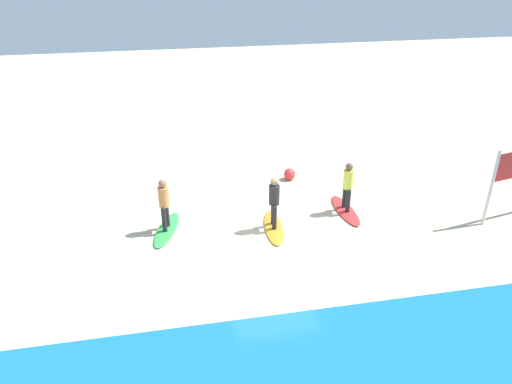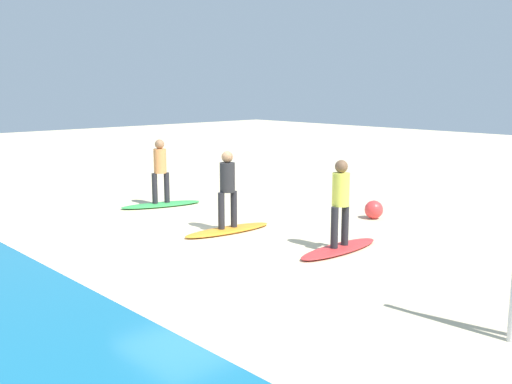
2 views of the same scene
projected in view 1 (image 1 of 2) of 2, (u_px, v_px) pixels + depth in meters
The scene contains 8 objects.
ground_plane at pixel (273, 246), 14.44m from camera, with size 60.00×60.00×0.00m, color beige.
surfboard_red at pixel (345, 210), 16.23m from camera, with size 2.10×0.56×0.09m, color red.
surfer_red at pixel (348, 183), 15.78m from camera, with size 0.32×0.46×1.64m.
surfboard_orange at pixel (274, 227), 15.28m from camera, with size 2.10×0.56×0.09m, color orange.
surfer_orange at pixel (274, 199), 14.82m from camera, with size 0.32×0.46×1.64m.
surfboard_green at pixel (167, 229), 15.16m from camera, with size 2.10×0.56×0.09m, color green.
surfer_green at pixel (164, 201), 14.71m from camera, with size 0.32×0.45×1.64m.
beach_ball at pixel (290, 174), 18.34m from camera, with size 0.43×0.43×0.43m, color #E53838.
Camera 1 is at (2.80, 11.84, 7.96)m, focal length 34.74 mm.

